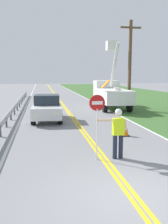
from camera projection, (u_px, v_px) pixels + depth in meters
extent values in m
plane|color=gray|center=(132.00, 196.00, 6.15)|extent=(160.00, 160.00, 0.00)
cube|color=#3D662D|center=(165.00, 102.00, 27.62)|extent=(16.00, 110.00, 0.01)
cube|color=yellow|center=(61.00, 104.00, 25.59)|extent=(0.11, 110.00, 0.01)
cube|color=yellow|center=(63.00, 104.00, 25.63)|extent=(0.11, 110.00, 0.01)
cube|color=silver|center=(96.00, 103.00, 26.24)|extent=(0.12, 110.00, 0.01)
cube|color=silver|center=(27.00, 105.00, 24.99)|extent=(0.12, 110.00, 0.01)
cylinder|color=#1E2338|center=(121.00, 146.00, 8.87)|extent=(0.16, 0.16, 0.88)
cylinder|color=#1E2338|center=(115.00, 147.00, 8.83)|extent=(0.16, 0.16, 0.88)
cube|color=#C6EA19|center=(118.00, 127.00, 8.74)|extent=(0.40, 0.24, 0.60)
cylinder|color=beige|center=(105.00, 120.00, 8.62)|extent=(0.60, 0.10, 0.09)
cylinder|color=beige|center=(125.00, 126.00, 8.77)|extent=(0.09, 0.09, 0.48)
sphere|color=beige|center=(119.00, 114.00, 8.67)|extent=(0.22, 0.22, 0.22)
sphere|color=white|center=(119.00, 112.00, 8.66)|extent=(0.25, 0.25, 0.25)
cylinder|color=silver|center=(97.00, 134.00, 8.65)|extent=(0.04, 0.04, 1.85)
cylinder|color=#B71414|center=(97.00, 103.00, 8.48)|extent=(0.56, 0.03, 0.56)
cube|color=white|center=(97.00, 103.00, 8.46)|extent=(0.38, 0.01, 0.12)
cube|color=white|center=(114.00, 96.00, 20.89)|extent=(2.54, 4.72, 1.10)
cube|color=white|center=(106.00, 91.00, 24.24)|extent=(2.31, 2.22, 2.00)
cube|color=#1E2833|center=(104.00, 87.00, 25.20)|extent=(1.98, 0.17, 0.90)
cylinder|color=silver|center=(117.00, 89.00, 19.89)|extent=(0.56, 0.56, 0.24)
cylinder|color=silver|center=(114.00, 66.00, 20.70)|extent=(0.37, 2.46, 3.68)
cube|color=white|center=(112.00, 46.00, 21.54)|extent=(0.95, 0.95, 0.80)
cube|color=orange|center=(105.00, 84.00, 18.82)|extent=(0.64, 0.83, 0.59)
cylinder|color=black|center=(96.00, 101.00, 24.07)|extent=(0.37, 0.94, 0.92)
cylinder|color=black|center=(116.00, 101.00, 24.32)|extent=(0.37, 0.94, 0.92)
cylinder|color=black|center=(105.00, 107.00, 19.86)|extent=(0.37, 0.94, 0.92)
cylinder|color=black|center=(129.00, 106.00, 20.11)|extent=(0.37, 0.94, 0.92)
cube|color=silver|center=(47.00, 110.00, 16.17)|extent=(2.01, 4.17, 0.72)
cube|color=#1E2833|center=(47.00, 100.00, 16.31)|extent=(1.69, 1.79, 0.64)
cube|color=#EAEACC|center=(56.00, 114.00, 14.25)|extent=(0.24, 0.07, 0.16)
cube|color=#EAEACC|center=(37.00, 114.00, 14.10)|extent=(0.24, 0.07, 0.16)
cylinder|color=black|center=(60.00, 119.00, 15.09)|extent=(0.31, 0.69, 0.68)
cylinder|color=black|center=(33.00, 119.00, 14.87)|extent=(0.31, 0.69, 0.68)
cylinder|color=black|center=(59.00, 112.00, 17.58)|extent=(0.31, 0.69, 0.68)
cylinder|color=black|center=(36.00, 113.00, 17.36)|extent=(0.31, 0.69, 0.68)
cylinder|color=brown|center=(130.00, 66.00, 20.79)|extent=(0.28, 0.28, 7.51)
cube|color=brown|center=(131.00, 27.00, 20.31)|extent=(1.80, 0.14, 0.14)
cone|color=orange|center=(125.00, 129.00, 12.14)|extent=(0.36, 0.36, 0.70)
cylinder|color=white|center=(125.00, 128.00, 12.13)|extent=(0.25, 0.25, 0.08)
cube|color=black|center=(125.00, 136.00, 12.19)|extent=(0.40, 0.40, 0.03)
cube|color=#9EA0A3|center=(16.00, 106.00, 19.69)|extent=(0.06, 32.00, 0.32)
cube|color=#4C4C51|center=(0.00, 131.00, 11.95)|extent=(0.10, 0.10, 0.55)
cube|color=#4C4C51|center=(6.00, 122.00, 14.17)|extent=(0.10, 0.10, 0.55)
cube|color=#4C4C51|center=(11.00, 116.00, 16.40)|extent=(0.10, 0.10, 0.55)
cube|color=#4C4C51|center=(14.00, 111.00, 18.62)|extent=(0.10, 0.10, 0.55)
cube|color=#4C4C51|center=(17.00, 107.00, 20.85)|extent=(0.10, 0.10, 0.55)
cube|color=#4C4C51|center=(19.00, 104.00, 23.07)|extent=(0.10, 0.10, 0.55)
cube|color=#4C4C51|center=(21.00, 102.00, 25.30)|extent=(0.10, 0.10, 0.55)
cube|color=#4C4C51|center=(23.00, 99.00, 27.52)|extent=(0.10, 0.10, 0.55)
cube|color=#4C4C51|center=(24.00, 98.00, 29.75)|extent=(0.10, 0.10, 0.55)
cube|color=#4C4C51|center=(25.00, 96.00, 31.97)|extent=(0.10, 0.10, 0.55)
cube|color=#4C4C51|center=(26.00, 95.00, 34.20)|extent=(0.10, 0.10, 0.55)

